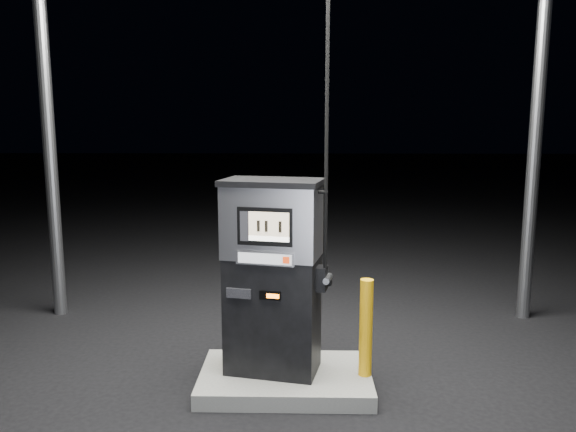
{
  "coord_description": "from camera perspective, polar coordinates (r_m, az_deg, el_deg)",
  "views": [
    {
      "loc": [
        0.14,
        -4.97,
        2.47
      ],
      "look_at": [
        0.02,
        0.0,
        1.64
      ],
      "focal_mm": 35.0,
      "sensor_mm": 36.0,
      "label": 1
    }
  ],
  "objects": [
    {
      "name": "pump_island",
      "position": [
        5.51,
        -0.26,
        -16.22
      ],
      "size": [
        1.6,
        1.0,
        0.15
      ],
      "primitive_type": "cube",
      "color": "slate",
      "rests_on": "ground"
    },
    {
      "name": "bollard_right",
      "position": [
        5.29,
        7.92,
        -11.18
      ],
      "size": [
        0.13,
        0.13,
        0.91
      ],
      "primitive_type": "cylinder",
      "rotation": [
        0.0,
        0.0,
        0.05
      ],
      "color": "#F4AC0D",
      "rests_on": "pump_island"
    },
    {
      "name": "ground",
      "position": [
        5.55,
        -0.25,
        -16.91
      ],
      "size": [
        80.0,
        80.0,
        0.0
      ],
      "primitive_type": "plane",
      "color": "black",
      "rests_on": "ground"
    },
    {
      "name": "fuel_dispenser",
      "position": [
        5.2,
        -1.54,
        -5.97
      ],
      "size": [
        1.04,
        0.71,
        3.76
      ],
      "rotation": [
        0.0,
        0.0,
        -0.21
      ],
      "color": "black",
      "rests_on": "pump_island"
    },
    {
      "name": "bollard_left",
      "position": [
        5.5,
        -6.04,
        -10.15
      ],
      "size": [
        0.16,
        0.16,
        0.95
      ],
      "primitive_type": "cylinder",
      "rotation": [
        0.0,
        0.0,
        0.29
      ],
      "color": "#F4AC0D",
      "rests_on": "pump_island"
    }
  ]
}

